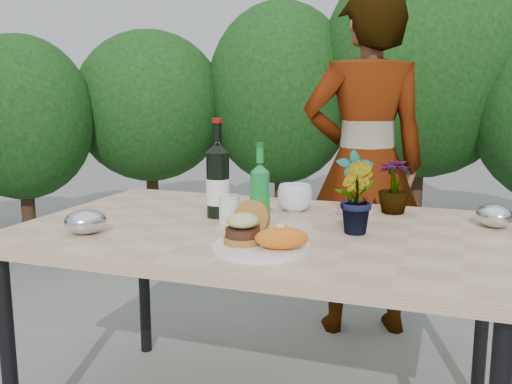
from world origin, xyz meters
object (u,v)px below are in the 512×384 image
(dinner_plate, at_px, (261,247))
(person, at_px, (365,166))
(wine_bottle, at_px, (218,181))
(patio_table, at_px, (264,243))

(dinner_plate, xyz_separation_m, person, (0.09, 1.28, 0.08))
(dinner_plate, bearing_deg, person, 85.79)
(dinner_plate, xyz_separation_m, wine_bottle, (-0.28, 0.36, 0.12))
(patio_table, bearing_deg, person, 80.03)
(dinner_plate, relative_size, person, 0.17)
(patio_table, bearing_deg, wine_bottle, 157.94)
(patio_table, xyz_separation_m, person, (0.18, 1.01, 0.14))
(person, bearing_deg, patio_table, 57.79)
(dinner_plate, distance_m, wine_bottle, 0.47)
(dinner_plate, height_order, person, person)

